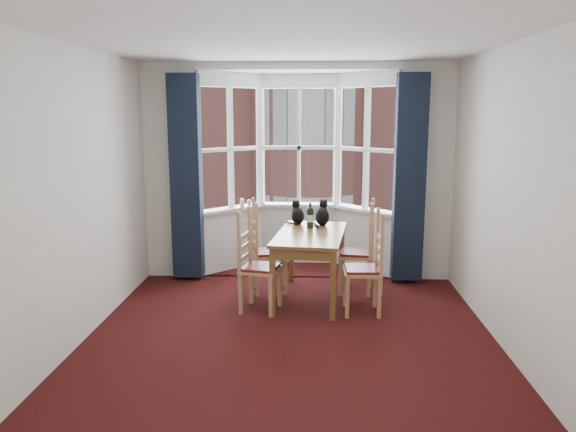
# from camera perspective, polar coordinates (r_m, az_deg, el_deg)

# --- Properties ---
(floor) EXTENTS (4.50, 4.50, 0.00)m
(floor) POSITION_cam_1_polar(r_m,az_deg,el_deg) (5.48, 0.15, -12.93)
(floor) COLOR black
(floor) RESTS_ON ground
(ceiling) EXTENTS (4.50, 4.50, 0.00)m
(ceiling) POSITION_cam_1_polar(r_m,az_deg,el_deg) (5.06, 0.17, 17.55)
(ceiling) COLOR white
(ceiling) RESTS_ON floor
(wall_left) EXTENTS (0.00, 4.50, 4.50)m
(wall_left) POSITION_cam_1_polar(r_m,az_deg,el_deg) (5.54, -20.98, 1.73)
(wall_left) COLOR silver
(wall_left) RESTS_ON floor
(wall_right) EXTENTS (0.00, 4.50, 4.50)m
(wall_right) POSITION_cam_1_polar(r_m,az_deg,el_deg) (5.38, 21.96, 1.41)
(wall_right) COLOR silver
(wall_right) RESTS_ON floor
(wall_near) EXTENTS (4.00, 0.00, 4.00)m
(wall_near) POSITION_cam_1_polar(r_m,az_deg,el_deg) (2.89, -1.83, -5.28)
(wall_near) COLOR silver
(wall_near) RESTS_ON floor
(wall_back_pier_left) EXTENTS (0.70, 0.12, 2.80)m
(wall_back_pier_left) POSITION_cam_1_polar(r_m,az_deg,el_deg) (7.55, -11.72, 4.40)
(wall_back_pier_left) COLOR silver
(wall_back_pier_left) RESTS_ON floor
(wall_back_pier_right) EXTENTS (0.70, 0.12, 2.80)m
(wall_back_pier_right) POSITION_cam_1_polar(r_m,az_deg,el_deg) (7.45, 13.77, 4.24)
(wall_back_pier_right) COLOR silver
(wall_back_pier_right) RESTS_ON floor
(bay_window) EXTENTS (2.76, 0.94, 2.80)m
(bay_window) POSITION_cam_1_polar(r_m,az_deg,el_deg) (7.81, 1.06, 4.83)
(bay_window) COLOR white
(bay_window) RESTS_ON floor
(curtain_left) EXTENTS (0.38, 0.22, 2.60)m
(curtain_left) POSITION_cam_1_polar(r_m,az_deg,el_deg) (7.32, -10.31, 3.87)
(curtain_left) COLOR #151E2F
(curtain_left) RESTS_ON floor
(curtain_right) EXTENTS (0.38, 0.22, 2.60)m
(curtain_right) POSITION_cam_1_polar(r_m,az_deg,el_deg) (7.24, 12.23, 3.73)
(curtain_right) COLOR #151E2F
(curtain_right) RESTS_ON floor
(dining_table) EXTENTS (0.91, 1.48, 0.80)m
(dining_table) POSITION_cam_1_polar(r_m,az_deg,el_deg) (6.53, 2.28, -2.60)
(dining_table) COLOR brown
(dining_table) RESTS_ON floor
(chair_left_near) EXTENTS (0.48, 0.49, 0.92)m
(chair_left_near) POSITION_cam_1_polar(r_m,az_deg,el_deg) (6.25, -3.62, -5.35)
(chair_left_near) COLOR tan
(chair_left_near) RESTS_ON floor
(chair_left_far) EXTENTS (0.47, 0.49, 0.92)m
(chair_left_far) POSITION_cam_1_polar(r_m,az_deg,el_deg) (6.85, -2.61, -3.89)
(chair_left_far) COLOR tan
(chair_left_far) RESTS_ON floor
(chair_right_near) EXTENTS (0.41, 0.43, 0.92)m
(chair_right_near) POSITION_cam_1_polar(r_m,az_deg,el_deg) (6.21, 8.39, -5.55)
(chair_right_near) COLOR tan
(chair_right_near) RESTS_ON floor
(chair_right_far) EXTENTS (0.46, 0.48, 0.92)m
(chair_right_far) POSITION_cam_1_polar(r_m,az_deg,el_deg) (6.88, 7.68, -3.92)
(chair_right_far) COLOR tan
(chair_right_far) RESTS_ON floor
(cat_left) EXTENTS (0.23, 0.26, 0.31)m
(cat_left) POSITION_cam_1_polar(r_m,az_deg,el_deg) (7.01, 0.99, 0.16)
(cat_left) COLOR black
(cat_left) RESTS_ON dining_table
(cat_right) EXTENTS (0.21, 0.27, 0.33)m
(cat_right) POSITION_cam_1_polar(r_m,az_deg,el_deg) (6.93, 3.52, 0.09)
(cat_right) COLOR black
(cat_right) RESTS_ON dining_table
(wine_bottle) EXTENTS (0.08, 0.08, 0.32)m
(wine_bottle) POSITION_cam_1_polar(r_m,az_deg,el_deg) (6.76, 2.26, -0.06)
(wine_bottle) COLOR black
(wine_bottle) RESTS_ON dining_table
(candle_tall) EXTENTS (0.06, 0.06, 0.12)m
(candle_tall) POSITION_cam_1_polar(r_m,az_deg,el_deg) (7.78, -4.69, 1.30)
(candle_tall) COLOR white
(candle_tall) RESTS_ON bay_window
(candle_short) EXTENTS (0.06, 0.06, 0.11)m
(candle_short) POSITION_cam_1_polar(r_m,az_deg,el_deg) (7.80, -3.96, 1.26)
(candle_short) COLOR white
(candle_short) RESTS_ON bay_window
(street) EXTENTS (80.00, 80.00, 0.00)m
(street) POSITION_cam_1_polar(r_m,az_deg,el_deg) (38.16, 2.30, -1.76)
(street) COLOR #333335
(street) RESTS_ON ground
(tenement_building) EXTENTS (18.40, 7.80, 15.20)m
(tenement_building) POSITION_cam_1_polar(r_m,az_deg,el_deg) (19.04, 2.05, 8.85)
(tenement_building) COLOR #97564E
(tenement_building) RESTS_ON street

